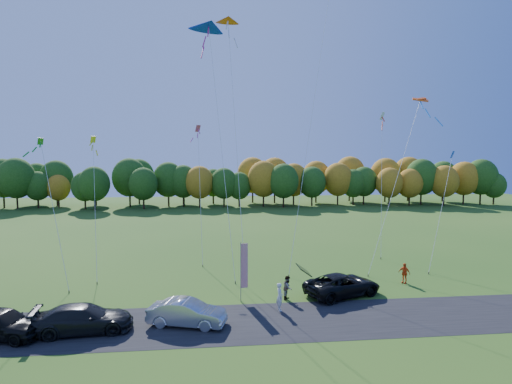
{
  "coord_description": "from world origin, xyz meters",
  "views": [
    {
      "loc": [
        -3.43,
        -27.01,
        9.66
      ],
      "look_at": [
        0.0,
        6.0,
        7.0
      ],
      "focal_mm": 28.0,
      "sensor_mm": 36.0,
      "label": 1
    }
  ],
  "objects": [
    {
      "name": "asphalt_strip",
      "position": [
        0.0,
        -4.0,
        0.01
      ],
      "size": [
        90.0,
        6.0,
        0.01
      ],
      "primitive_type": "cube",
      "color": "black",
      "rests_on": "ground"
    },
    {
      "name": "kite_diamond_yellow",
      "position": [
        -13.47,
        7.53,
        5.91
      ],
      "size": [
        2.21,
        6.5,
        12.11
      ],
      "color": "#4C3F33",
      "rests_on": "ground"
    },
    {
      "name": "ground",
      "position": [
        0.0,
        0.0,
        0.0
      ],
      "size": [
        160.0,
        160.0,
        0.0
      ],
      "primitive_type": "plane",
      "color": "#234C14"
    },
    {
      "name": "tree_line",
      "position": [
        0.0,
        55.0,
        0.0
      ],
      "size": [
        116.0,
        12.0,
        10.0
      ],
      "primitive_type": null,
      "color": "#1E4711",
      "rests_on": "ground"
    },
    {
      "name": "dark_truck_b",
      "position": [
        -15.08,
        -4.67,
        0.82
      ],
      "size": [
        5.18,
        3.13,
        1.65
      ],
      "primitive_type": "imported",
      "rotation": [
        0.0,
        0.0,
        1.31
      ],
      "color": "black",
      "rests_on": "ground"
    },
    {
      "name": "kite_diamond_blue_low",
      "position": [
        16.5,
        6.15,
        5.16
      ],
      "size": [
        4.45,
        4.01,
        10.81
      ],
      "color": "#4C3F33",
      "rests_on": "ground"
    },
    {
      "name": "silver_sedan",
      "position": [
        -5.1,
        -4.04,
        0.75
      ],
      "size": [
        4.82,
        2.74,
        1.5
      ],
      "primitive_type": "imported",
      "rotation": [
        0.0,
        0.0,
        1.3
      ],
      "color": "#B4B3B8",
      "rests_on": "ground"
    },
    {
      "name": "person_tailgate_b",
      "position": [
        1.56,
        -0.3,
        0.82
      ],
      "size": [
        0.89,
        0.98,
        1.64
      ],
      "primitive_type": "imported",
      "rotation": [
        0.0,
        0.0,
        1.16
      ],
      "color": "gray",
      "rests_on": "ground"
    },
    {
      "name": "kite_delta_blue",
      "position": [
        -2.96,
        8.29,
        12.16
      ],
      "size": [
        3.83,
        10.34,
        24.43
      ],
      "color": "#4C3F33",
      "rests_on": "ground"
    },
    {
      "name": "person_tailgate_a",
      "position": [
        0.67,
        -2.28,
        0.89
      ],
      "size": [
        0.5,
        0.69,
        1.79
      ],
      "primitive_type": "imported",
      "rotation": [
        0.0,
        0.0,
        1.68
      ],
      "color": "silver",
      "rests_on": "ground"
    },
    {
      "name": "kite_diamond_green",
      "position": [
        -15.6,
        4.48,
        5.69
      ],
      "size": [
        3.57,
        4.25,
        11.68
      ],
      "color": "#4C3F33",
      "rests_on": "ground"
    },
    {
      "name": "kite_parafoil_orange",
      "position": [
        6.09,
        10.92,
        15.24
      ],
      "size": [
        8.62,
        12.68,
        30.86
      ],
      "color": "#4C3F33",
      "rests_on": "ground"
    },
    {
      "name": "black_suv",
      "position": [
        5.59,
        0.03,
        0.78
      ],
      "size": [
        6.2,
        4.44,
        1.57
      ],
      "primitive_type": "imported",
      "rotation": [
        0.0,
        0.0,
        1.93
      ],
      "color": "black",
      "rests_on": "ground"
    },
    {
      "name": "person_east",
      "position": [
        11.35,
        2.33,
        0.8
      ],
      "size": [
        0.89,
        0.97,
        1.6
      ],
      "primitive_type": "imported",
      "rotation": [
        0.0,
        0.0,
        -0.89
      ],
      "color": "#DE4814",
      "rests_on": "ground"
    },
    {
      "name": "kite_diamond_pink",
      "position": [
        -4.85,
        11.83,
        6.77
      ],
      "size": [
        1.2,
        6.39,
        13.6
      ],
      "color": "#4C3F33",
      "rests_on": "ground"
    },
    {
      "name": "kite_diamond_white",
      "position": [
        13.69,
        12.44,
        7.39
      ],
      "size": [
        2.73,
        5.91,
        15.24
      ],
      "color": "#4C3F33",
      "rests_on": "ground"
    },
    {
      "name": "feather_flag",
      "position": [
        -1.52,
        -0.35,
        2.51
      ],
      "size": [
        0.53,
        0.21,
        4.11
      ],
      "color": "#999999",
      "rests_on": "ground"
    },
    {
      "name": "dark_truck_a",
      "position": [
        -10.83,
        -4.35,
        0.78
      ],
      "size": [
        5.55,
        2.73,
        1.55
      ],
      "primitive_type": "imported",
      "rotation": [
        0.0,
        0.0,
        1.68
      ],
      "color": "black",
      "rests_on": "ground"
    },
    {
      "name": "kite_delta_red",
      "position": [
        -1.62,
        8.02,
        12.47
      ],
      "size": [
        2.32,
        10.89,
        24.45
      ],
      "color": "#4C3F33",
      "rests_on": "ground"
    },
    {
      "name": "kite_parafoil_rainbow",
      "position": [
        13.01,
        7.6,
        7.92
      ],
      "size": [
        9.14,
        7.18,
        16.15
      ],
      "color": "#4C3F33",
      "rests_on": "ground"
    }
  ]
}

